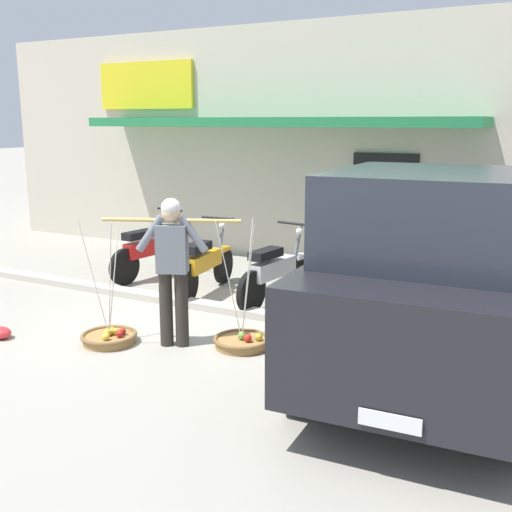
% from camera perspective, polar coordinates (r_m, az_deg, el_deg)
% --- Properties ---
extents(ground_plane, '(90.00, 90.00, 0.00)m').
position_cam_1_polar(ground_plane, '(7.66, -4.75, -6.78)').
color(ground_plane, '#9E998C').
extents(sidewalk_curb, '(20.00, 0.24, 0.10)m').
position_cam_1_polar(sidewalk_curb, '(8.21, -2.12, -5.05)').
color(sidewalk_curb, '#BAB4A5').
rests_on(sidewalk_curb, ground).
extents(fruit_vendor, '(1.44, 0.64, 1.70)m').
position_cam_1_polar(fruit_vendor, '(6.89, -7.78, -0.58)').
color(fruit_vendor, '#2D2823').
rests_on(fruit_vendor, ground).
extents(fruit_basket_left_side, '(0.65, 0.65, 1.45)m').
position_cam_1_polar(fruit_basket_left_side, '(7.34, -13.48, -7.32)').
color(fruit_basket_left_side, '#9E7542').
rests_on(fruit_basket_left_side, ground).
extents(fruit_basket_right_side, '(0.65, 0.65, 1.45)m').
position_cam_1_polar(fruit_basket_right_side, '(7.02, -1.31, -7.90)').
color(fruit_basket_right_side, '#9E7542').
rests_on(fruit_basket_right_side, ground).
extents(motorcycle_nearest_shop, '(0.54, 1.82, 1.09)m').
position_cam_1_polar(motorcycle_nearest_shop, '(10.14, -9.78, 0.51)').
color(motorcycle_nearest_shop, black).
rests_on(motorcycle_nearest_shop, ground).
extents(motorcycle_second_in_row, '(0.54, 1.82, 1.09)m').
position_cam_1_polar(motorcycle_second_in_row, '(9.07, -4.77, -0.75)').
color(motorcycle_second_in_row, black).
rests_on(motorcycle_second_in_row, ground).
extents(motorcycle_third_in_row, '(0.54, 1.82, 1.09)m').
position_cam_1_polar(motorcycle_third_in_row, '(8.59, 1.82, -1.45)').
color(motorcycle_third_in_row, black).
rests_on(motorcycle_third_in_row, ground).
extents(motorcycle_end_of_row, '(0.54, 1.81, 1.09)m').
position_cam_1_polar(motorcycle_end_of_row, '(8.24, 8.88, -2.22)').
color(motorcycle_end_of_row, black).
rests_on(motorcycle_end_of_row, ground).
extents(parked_truck, '(2.33, 4.78, 2.10)m').
position_cam_1_polar(parked_truck, '(6.34, 17.11, -1.67)').
color(parked_truck, black).
rests_on(parked_truck, ground).
extents(storefront_building, '(13.00, 6.00, 4.20)m').
position_cam_1_polar(storefront_building, '(13.47, 6.93, 10.59)').
color(storefront_building, beige).
rests_on(storefront_building, ground).
extents(plastic_litter_bag, '(0.28, 0.22, 0.14)m').
position_cam_1_polar(plastic_litter_bag, '(7.90, -22.69, -6.60)').
color(plastic_litter_bag, red).
rests_on(plastic_litter_bag, ground).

